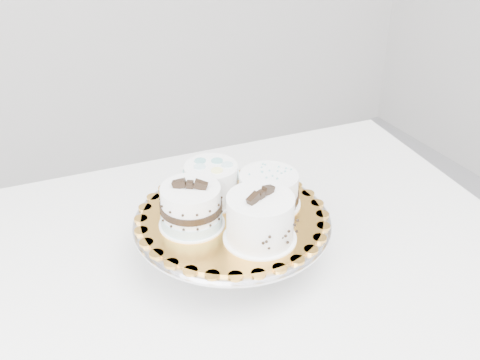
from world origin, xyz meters
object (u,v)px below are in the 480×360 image
cake_ribbon (269,190)px  cake_swirl (260,220)px  cake_stand (232,232)px  cake_banded (191,208)px  cake_dots (211,182)px  cake_board (232,217)px  table (205,295)px

cake_ribbon → cake_swirl: bearing=-107.5°
cake_stand → cake_swirl: size_ratio=2.47×
cake_swirl → cake_banded: (-0.08, 0.09, -0.00)m
cake_swirl → cake_dots: (-0.02, 0.15, -0.00)m
cake_banded → cake_ribbon: 0.15m
cake_board → cake_dots: bearing=97.0°
table → cake_swirl: cake_swirl is taller
cake_ribbon → cake_board: bearing=-156.9°
cake_stand → cake_board: 0.03m
cake_board → cake_swirl: cake_swirl is taller
table → cake_board: bearing=-10.6°
cake_swirl → cake_ribbon: (0.07, 0.08, -0.01)m
cake_dots → cake_ribbon: 0.10m
cake_board → cake_ribbon: size_ratio=2.35×
cake_swirl → cake_banded: cake_swirl is taller
table → cake_board: size_ratio=4.11×
cake_swirl → cake_ribbon: 0.11m
cake_stand → table: bearing=163.1°
table → cake_banded: size_ratio=9.33×
cake_stand → cake_board: cake_board is taller
cake_ribbon → cake_stand: bearing=-156.9°
cake_banded → cake_dots: bearing=75.6°
table → cake_dots: size_ratio=10.72×
cake_board → cake_swirl: (0.01, -0.08, 0.04)m
cake_stand → cake_ribbon: cake_ribbon is taller
cake_banded → cake_ribbon: cake_banded is taller
cake_board → cake_ribbon: (0.08, 0.00, 0.03)m
cake_banded → cake_dots: cake_banded is taller
table → cake_stand: size_ratio=3.77×
cake_stand → cake_ribbon: (0.08, 0.00, 0.06)m
table → cake_ribbon: (0.13, -0.01, 0.20)m
cake_stand → cake_banded: (-0.07, 0.01, 0.07)m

